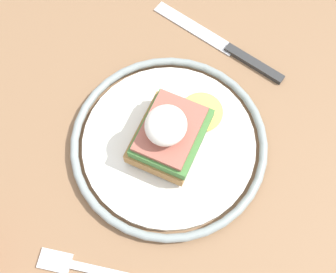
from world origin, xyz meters
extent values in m
plane|color=#9E9993|center=(0.00, 0.00, 0.00)|extent=(6.00, 6.00, 0.00)
cube|color=#846042|center=(0.00, 0.00, 0.72)|extent=(0.80, 0.89, 0.03)
cylinder|color=#846042|center=(0.34, 0.38, 0.35)|extent=(0.06, 0.06, 0.71)
cylinder|color=silver|center=(0.00, 0.05, 0.74)|extent=(0.21, 0.21, 0.01)
torus|color=gray|center=(0.00, 0.05, 0.75)|extent=(0.24, 0.24, 0.01)
cube|color=#9E703D|center=(0.00, 0.05, 0.76)|extent=(0.09, 0.07, 0.02)
cube|color=#427A38|center=(0.00, 0.04, 0.78)|extent=(0.09, 0.07, 0.01)
cube|color=#9E5647|center=(0.00, 0.05, 0.79)|extent=(0.08, 0.06, 0.01)
ellipsoid|color=white|center=(-0.01, 0.05, 0.81)|extent=(0.05, 0.05, 0.03)
cylinder|color=#E5C656|center=(0.05, 0.03, 0.76)|extent=(0.05, 0.05, 0.00)
cube|color=silver|center=(-0.18, 0.11, 0.74)|extent=(0.03, 0.04, 0.00)
cube|color=#2D2D2D|center=(0.15, -0.01, 0.74)|extent=(0.03, 0.09, 0.01)
cube|color=silver|center=(0.17, 0.09, 0.74)|extent=(0.05, 0.13, 0.00)
camera|label=1|loc=(-0.17, -0.03, 1.22)|focal=45.00mm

